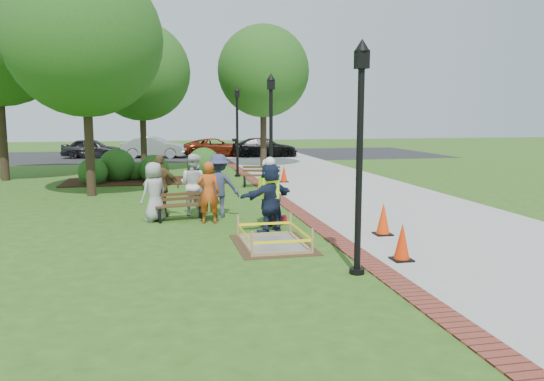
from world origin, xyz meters
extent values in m
plane|color=#285116|center=(0.00, 0.00, 0.00)|extent=(100.00, 100.00, 0.00)
cube|color=#9E9E99|center=(5.00, 10.00, 0.01)|extent=(6.00, 60.00, 0.02)
cube|color=maroon|center=(1.75, 10.00, 0.01)|extent=(0.50, 60.00, 0.03)
cube|color=#381E0F|center=(-3.00, 12.00, 0.02)|extent=(7.00, 3.00, 0.05)
cube|color=black|center=(0.00, 27.00, 0.00)|extent=(36.00, 12.00, 0.01)
cube|color=#47331E|center=(0.16, -0.53, 0.00)|extent=(1.73, 2.32, 0.01)
cube|color=gray|center=(0.16, -0.53, 0.02)|extent=(1.22, 1.81, 0.04)
cube|color=tan|center=(0.16, -0.53, 0.04)|extent=(1.34, 1.93, 0.08)
cube|color=tan|center=(0.16, -0.53, 0.28)|extent=(1.37, 1.97, 0.55)
cube|color=yellow|center=(0.16, -0.53, 0.30)|extent=(1.32, 1.91, 0.06)
cube|color=#503B1B|center=(-1.80, 2.75, 0.43)|extent=(1.46, 0.67, 0.04)
cube|color=#503B1B|center=(-1.84, 2.97, 0.65)|extent=(1.39, 0.30, 0.23)
cube|color=black|center=(-1.80, 2.75, 0.21)|extent=(1.34, 0.70, 0.41)
cube|color=#4F361B|center=(1.69, 9.16, 0.48)|extent=(1.62, 0.81, 0.04)
cube|color=#4F361B|center=(1.75, 9.40, 0.72)|extent=(1.53, 0.40, 0.25)
cube|color=black|center=(1.69, 9.16, 0.23)|extent=(1.50, 0.83, 0.46)
cube|color=black|center=(2.44, -2.37, 0.03)|extent=(0.40, 0.40, 0.05)
cone|color=red|center=(2.44, -2.37, 0.43)|extent=(0.32, 0.32, 0.74)
cube|color=black|center=(3.00, -0.14, 0.03)|extent=(0.42, 0.42, 0.05)
cone|color=#F73C07|center=(3.00, -0.14, 0.44)|extent=(0.33, 0.33, 0.77)
cube|color=black|center=(2.93, 10.39, 0.02)|extent=(0.38, 0.38, 0.05)
cone|color=#F02E07|center=(2.93, 10.39, 0.40)|extent=(0.30, 0.30, 0.70)
cube|color=#B40D1D|center=(0.80, 1.77, 0.11)|extent=(0.47, 0.30, 0.22)
cylinder|color=black|center=(1.25, -3.00, 1.90)|extent=(0.12, 0.12, 3.80)
cube|color=black|center=(1.25, -3.00, 3.90)|extent=(0.22, 0.22, 0.32)
cone|color=black|center=(1.25, -3.00, 4.15)|extent=(0.28, 0.28, 0.22)
cylinder|color=black|center=(1.25, -3.00, 0.05)|extent=(0.28, 0.28, 0.10)
cylinder|color=black|center=(1.25, 5.00, 1.90)|extent=(0.12, 0.12, 3.80)
cube|color=black|center=(1.25, 5.00, 3.90)|extent=(0.22, 0.22, 0.32)
cone|color=black|center=(1.25, 5.00, 4.15)|extent=(0.28, 0.28, 0.22)
cylinder|color=black|center=(1.25, 5.00, 0.05)|extent=(0.28, 0.28, 0.10)
cylinder|color=black|center=(1.25, 13.00, 1.90)|extent=(0.12, 0.12, 3.80)
cube|color=black|center=(1.25, 13.00, 3.90)|extent=(0.22, 0.22, 0.32)
cone|color=black|center=(1.25, 13.00, 4.15)|extent=(0.28, 0.28, 0.22)
cylinder|color=black|center=(1.25, 13.00, 0.05)|extent=(0.28, 0.28, 0.10)
cylinder|color=#3D2D1E|center=(-4.83, 8.08, 2.30)|extent=(0.33, 0.33, 4.59)
sphere|color=#154A16|center=(-4.83, 8.08, 5.58)|extent=(5.47, 5.47, 5.47)
cylinder|color=#3D2D1E|center=(-3.19, 16.10, 2.10)|extent=(0.32, 0.32, 4.19)
sphere|color=#154A16|center=(-3.19, 16.10, 5.09)|extent=(4.93, 4.93, 4.93)
cylinder|color=#3D2D1E|center=(3.38, 17.57, 2.20)|extent=(0.35, 0.35, 4.40)
sphere|color=#154A16|center=(3.38, 17.57, 5.34)|extent=(5.10, 5.10, 5.10)
cylinder|color=#3D2D1E|center=(-9.22, 13.64, 2.68)|extent=(0.36, 0.36, 5.36)
sphere|color=#154A16|center=(-5.18, 11.43, 0.00)|extent=(1.22, 1.22, 1.22)
sphere|color=#154A16|center=(-4.26, 12.46, 0.00)|extent=(1.57, 1.57, 1.57)
sphere|color=#154A16|center=(-2.63, 11.85, 0.00)|extent=(1.29, 1.29, 1.29)
sphere|color=#154A16|center=(-0.39, 12.65, 0.00)|extent=(1.55, 1.55, 1.55)
sphere|color=#154A16|center=(-3.47, 12.62, 0.00)|extent=(0.89, 0.89, 0.89)
imported|color=#9F9F9F|center=(-2.50, 2.81, 0.82)|extent=(0.62, 0.60, 1.65)
imported|color=#C54A17|center=(-1.05, 2.21, 0.85)|extent=(0.57, 0.40, 1.69)
imported|color=white|center=(-1.38, 3.46, 0.91)|extent=(0.69, 0.65, 1.81)
imported|color=brown|center=(-2.32, 3.35, 0.89)|extent=(0.63, 0.48, 1.79)
imported|color=#333959|center=(-0.68, 3.06, 0.91)|extent=(0.64, 0.48, 1.82)
imported|color=#161C3A|center=(0.38, 0.87, 0.87)|extent=(0.66, 0.59, 1.75)
cube|color=#B3F214|center=(0.38, 0.87, 1.12)|extent=(0.42, 0.26, 0.52)
sphere|color=white|center=(0.38, 0.87, 1.77)|extent=(0.25, 0.25, 0.25)
imported|color=#1B2348|center=(0.44, 1.55, 0.82)|extent=(0.59, 0.62, 1.64)
cube|color=#B3F214|center=(0.44, 1.55, 1.05)|extent=(0.42, 0.26, 0.52)
sphere|color=white|center=(0.44, 1.55, 1.67)|extent=(0.25, 0.25, 0.25)
imported|color=#16213A|center=(0.52, 1.61, 0.81)|extent=(0.60, 0.50, 1.62)
cube|color=#B3F214|center=(0.52, 1.61, 1.04)|extent=(0.42, 0.26, 0.52)
sphere|color=white|center=(0.52, 1.61, 1.64)|extent=(0.25, 0.25, 0.25)
imported|color=black|center=(-6.97, 25.87, 0.00)|extent=(2.44, 4.66, 1.45)
imported|color=#A8A8AD|center=(-2.78, 25.23, 0.00)|extent=(3.18, 5.16, 1.57)
imported|color=maroon|center=(1.47, 25.42, 0.00)|extent=(2.08, 4.40, 1.41)
imported|color=black|center=(4.78, 24.55, 0.00)|extent=(2.41, 4.62, 1.44)
camera|label=1|loc=(-2.23, -12.04, 2.94)|focal=35.00mm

